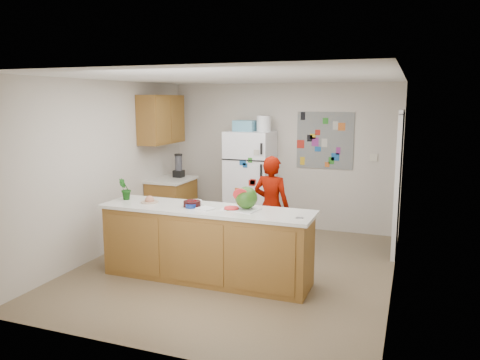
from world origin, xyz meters
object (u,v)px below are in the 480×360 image
(refrigerator, at_px, (250,181))
(cherry_bowl, at_px, (192,204))
(person, at_px, (271,206))
(watermelon, at_px, (246,198))

(refrigerator, bearing_deg, cherry_bowl, -88.44)
(cherry_bowl, bearing_deg, refrigerator, 91.56)
(refrigerator, height_order, person, refrigerator)
(person, bearing_deg, watermelon, 95.97)
(refrigerator, distance_m, person, 1.44)
(watermelon, relative_size, cherry_bowl, 1.26)
(refrigerator, relative_size, cherry_bowl, 7.92)
(refrigerator, bearing_deg, watermelon, -71.95)
(person, height_order, watermelon, person)
(person, distance_m, cherry_bowl, 1.36)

